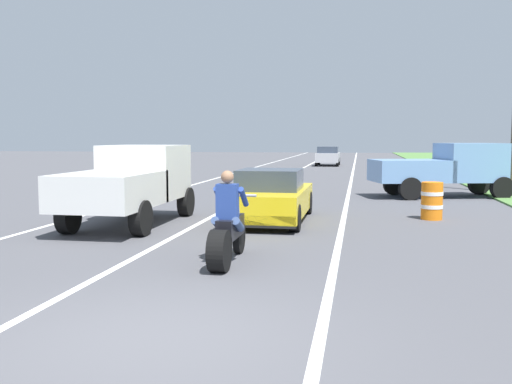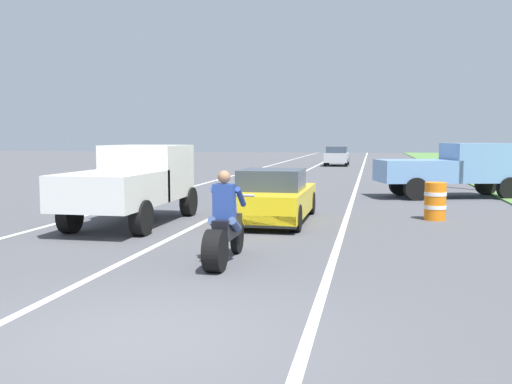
% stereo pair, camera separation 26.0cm
% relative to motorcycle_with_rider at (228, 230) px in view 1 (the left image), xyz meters
% --- Properties ---
extents(ground_plane, '(160.00, 160.00, 0.00)m').
position_rel_motorcycle_with_rider_xyz_m(ground_plane, '(0.02, -3.72, -0.59)').
color(ground_plane, '#4C4C51').
extents(lane_stripe_left_solid, '(0.14, 120.00, 0.01)m').
position_rel_motorcycle_with_rider_xyz_m(lane_stripe_left_solid, '(-5.38, 16.28, -0.59)').
color(lane_stripe_left_solid, white).
rests_on(lane_stripe_left_solid, ground).
extents(lane_stripe_right_solid, '(0.14, 120.00, 0.01)m').
position_rel_motorcycle_with_rider_xyz_m(lane_stripe_right_solid, '(1.82, 16.28, -0.59)').
color(lane_stripe_right_solid, white).
rests_on(lane_stripe_right_solid, ground).
extents(lane_stripe_centre_dashed, '(0.14, 120.00, 0.01)m').
position_rel_motorcycle_with_rider_xyz_m(lane_stripe_centre_dashed, '(-1.78, 16.28, -0.59)').
color(lane_stripe_centre_dashed, white).
rests_on(lane_stripe_centre_dashed, ground).
extents(motorcycle_with_rider, '(0.70, 2.21, 1.62)m').
position_rel_motorcycle_with_rider_xyz_m(motorcycle_with_rider, '(0.00, 0.00, 0.00)').
color(motorcycle_with_rider, black).
rests_on(motorcycle_with_rider, ground).
extents(sports_car_yellow, '(1.84, 4.30, 1.37)m').
position_rel_motorcycle_with_rider_xyz_m(sports_car_yellow, '(-0.04, 5.14, 0.04)').
color(sports_car_yellow, yellow).
rests_on(sports_car_yellow, ground).
extents(pickup_truck_left_lane_white, '(2.02, 4.80, 1.98)m').
position_rel_motorcycle_with_rider_xyz_m(pickup_truck_left_lane_white, '(-3.40, 4.03, 0.51)').
color(pickup_truck_left_lane_white, silver).
rests_on(pickup_truck_left_lane_white, ground).
extents(pickup_truck_right_shoulder_light_blue, '(5.14, 3.14, 1.98)m').
position_rel_motorcycle_with_rider_xyz_m(pickup_truck_right_shoulder_light_blue, '(5.32, 12.37, 0.51)').
color(pickup_truck_right_shoulder_light_blue, '#6B93C6').
rests_on(pickup_truck_right_shoulder_light_blue, ground).
extents(construction_barrel_nearest, '(0.58, 0.58, 1.00)m').
position_rel_motorcycle_with_rider_xyz_m(construction_barrel_nearest, '(4.13, 6.26, -0.09)').
color(construction_barrel_nearest, orange).
rests_on(construction_barrel_nearest, ground).
extents(distant_car_far_ahead, '(1.80, 4.00, 1.50)m').
position_rel_motorcycle_with_rider_xyz_m(distant_car_far_ahead, '(-0.22, 35.85, 0.18)').
color(distant_car_far_ahead, '#B2B2B7').
rests_on(distant_car_far_ahead, ground).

